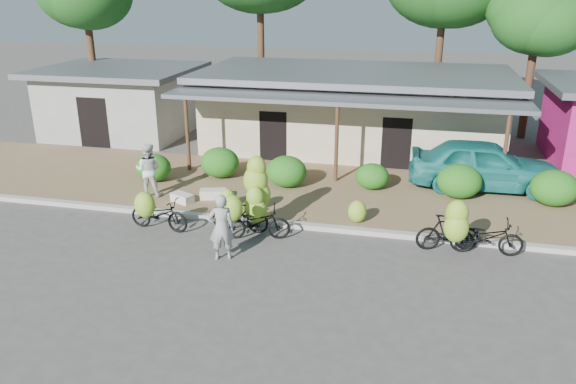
% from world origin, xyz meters
% --- Properties ---
extents(ground, '(100.00, 100.00, 0.00)m').
position_xyz_m(ground, '(0.00, 0.00, 0.00)').
color(ground, '#494644').
rests_on(ground, ground).
extents(sidewalk, '(60.00, 6.00, 0.12)m').
position_xyz_m(sidewalk, '(0.00, 5.00, 0.06)').
color(sidewalk, '#806244').
rests_on(sidewalk, ground).
extents(curb, '(60.00, 0.25, 0.15)m').
position_xyz_m(curb, '(0.00, 2.00, 0.07)').
color(curb, '#A8A399').
rests_on(curb, ground).
extents(shop_main, '(13.00, 8.50, 3.35)m').
position_xyz_m(shop_main, '(0.00, 10.93, 1.72)').
color(shop_main, beige).
rests_on(shop_main, ground).
extents(shop_grey, '(7.00, 6.00, 3.15)m').
position_xyz_m(shop_grey, '(-11.00, 10.99, 1.62)').
color(shop_grey, '#9A9A95').
rests_on(shop_grey, ground).
extents(tree_near_right, '(4.26, 4.07, 7.10)m').
position_xyz_m(tree_near_right, '(7.31, 14.61, 5.51)').
color(tree_near_right, '#543021').
rests_on(tree_near_right, ground).
extents(hedge_0, '(1.26, 1.14, 0.98)m').
position_xyz_m(hedge_0, '(-6.34, 4.62, 0.61)').
color(hedge_0, '#155513').
rests_on(hedge_0, sidewalk).
extents(hedge_1, '(1.42, 1.28, 1.11)m').
position_xyz_m(hedge_1, '(-4.17, 5.57, 0.67)').
color(hedge_1, '#155513').
rests_on(hedge_1, sidewalk).
extents(hedge_2, '(1.40, 1.26, 1.09)m').
position_xyz_m(hedge_2, '(-1.57, 5.12, 0.67)').
color(hedge_2, '#155513').
rests_on(hedge_2, sidewalk).
extents(hedge_3, '(1.15, 1.03, 0.89)m').
position_xyz_m(hedge_3, '(1.35, 5.56, 0.57)').
color(hedge_3, '#155513').
rests_on(hedge_3, sidewalk).
extents(hedge_4, '(1.45, 1.31, 1.13)m').
position_xyz_m(hedge_4, '(4.20, 5.36, 0.69)').
color(hedge_4, '#155513').
rests_on(hedge_4, sidewalk).
extents(hedge_5, '(1.48, 1.33, 1.15)m').
position_xyz_m(hedge_5, '(7.10, 5.33, 0.70)').
color(hedge_5, '#155513').
rests_on(hedge_5, sidewalk).
extents(bike_far_left, '(1.91, 1.32, 1.40)m').
position_xyz_m(bike_far_left, '(-4.42, 0.86, 0.57)').
color(bike_far_left, black).
rests_on(bike_far_left, ground).
extents(bike_left, '(1.73, 1.17, 1.37)m').
position_xyz_m(bike_left, '(-2.08, 1.21, 0.62)').
color(bike_left, black).
rests_on(bike_left, ground).
extents(bike_center, '(1.99, 1.37, 2.27)m').
position_xyz_m(bike_center, '(-1.54, 1.26, 0.88)').
color(bike_center, black).
rests_on(bike_center, ground).
extents(bike_right, '(1.78, 1.33, 1.68)m').
position_xyz_m(bike_right, '(3.78, 1.26, 0.73)').
color(bike_right, black).
rests_on(bike_right, ground).
extents(bike_far_right, '(1.89, 0.72, 0.98)m').
position_xyz_m(bike_far_right, '(4.72, 1.46, 0.49)').
color(bike_far_right, black).
rests_on(bike_far_right, ground).
extents(loose_banana_a, '(0.47, 0.40, 0.59)m').
position_xyz_m(loose_banana_a, '(-2.96, 2.86, 0.41)').
color(loose_banana_a, '#82C130').
rests_on(loose_banana_a, sidewalk).
extents(loose_banana_b, '(0.52, 0.45, 0.65)m').
position_xyz_m(loose_banana_b, '(-1.97, 2.93, 0.45)').
color(loose_banana_b, '#82C130').
rests_on(loose_banana_b, sidewalk).
extents(loose_banana_c, '(0.55, 0.47, 0.69)m').
position_xyz_m(loose_banana_c, '(1.18, 2.53, 0.46)').
color(loose_banana_c, '#82C130').
rests_on(loose_banana_c, sidewalk).
extents(sack_near, '(0.93, 0.62, 0.30)m').
position_xyz_m(sack_near, '(-3.67, 3.44, 0.27)').
color(sack_near, white).
rests_on(sack_near, sidewalk).
extents(sack_far, '(0.84, 0.66, 0.28)m').
position_xyz_m(sack_far, '(-4.52, 2.89, 0.26)').
color(sack_far, white).
rests_on(sack_far, sidewalk).
extents(vendor, '(0.76, 0.63, 1.79)m').
position_xyz_m(vendor, '(-2.00, -0.38, 0.90)').
color(vendor, gray).
rests_on(vendor, ground).
extents(bystander, '(0.95, 0.78, 1.79)m').
position_xyz_m(bystander, '(-5.81, 3.23, 1.01)').
color(bystander, silver).
rests_on(bystander, sidewalk).
extents(teal_van, '(5.03, 2.11, 1.70)m').
position_xyz_m(teal_van, '(5.04, 6.48, 0.97)').
color(teal_van, '#197470').
rests_on(teal_van, sidewalk).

